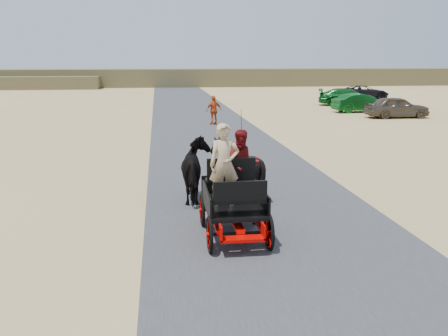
{
  "coord_description": "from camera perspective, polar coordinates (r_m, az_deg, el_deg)",
  "views": [
    {
      "loc": [
        -2.61,
        -9.0,
        3.88
      ],
      "look_at": [
        -1.01,
        3.03,
        1.2
      ],
      "focal_mm": 40.0,
      "sensor_mm": 36.0,
      "label": 1
    }
  ],
  "objects": [
    {
      "name": "car_a",
      "position": [
        35.17,
        19.15,
        6.59
      ],
      "size": [
        4.16,
        1.69,
        1.42
      ],
      "primitive_type": "imported",
      "rotation": [
        0.0,
        0.0,
        1.57
      ],
      "color": "brown",
      "rests_on": "ground"
    },
    {
      "name": "horse_right",
      "position": [
        13.93,
        1.49,
        -0.12
      ],
      "size": [
        1.37,
        1.54,
        1.7
      ],
      "primitive_type": "imported",
      "rotation": [
        0.0,
        0.0,
        3.14
      ],
      "color": "black",
      "rests_on": "ground"
    },
    {
      "name": "pedestrian",
      "position": [
        29.73,
        -1.16,
        6.63
      ],
      "size": [
        1.09,
        0.77,
        1.73
      ],
      "primitive_type": "imported",
      "rotation": [
        0.0,
        0.0,
        3.52
      ],
      "color": "#C64616",
      "rests_on": "ground"
    },
    {
      "name": "road",
      "position": [
        10.14,
        8.08,
        -10.15
      ],
      "size": [
        6.0,
        140.0,
        0.01
      ],
      "primitive_type": "cube",
      "color": "#38383A",
      "rests_on": "ground"
    },
    {
      "name": "car_d",
      "position": [
        50.89,
        15.74,
        8.34
      ],
      "size": [
        4.8,
        2.54,
        1.29
      ],
      "primitive_type": "imported",
      "rotation": [
        0.0,
        0.0,
        1.48
      ],
      "color": "black",
      "rests_on": "ground"
    },
    {
      "name": "carriage",
      "position": [
        11.12,
        1.09,
        -6.0
      ],
      "size": [
        1.3,
        2.4,
        0.72
      ],
      "primitive_type": null,
      "color": "black",
      "rests_on": "ground"
    },
    {
      "name": "passenger_woman",
      "position": [
        11.44,
        2.15,
        0.48
      ],
      "size": [
        0.77,
        0.6,
        1.58
      ],
      "primitive_type": "imported",
      "color": "#660C0F",
      "rests_on": "carriage"
    },
    {
      "name": "car_c",
      "position": [
        43.18,
        13.99,
        7.87
      ],
      "size": [
        5.24,
        3.34,
        1.41
      ],
      "primitive_type": "imported",
      "rotation": [
        0.0,
        0.0,
        1.27
      ],
      "color": "#0C4C19",
      "rests_on": "ground"
    },
    {
      "name": "horse_left",
      "position": [
        13.8,
        -3.03,
        -0.25
      ],
      "size": [
        0.91,
        2.01,
        1.7
      ],
      "primitive_type": "imported",
      "rotation": [
        0.0,
        0.0,
        3.14
      ],
      "color": "black",
      "rests_on": "ground"
    },
    {
      "name": "car_b",
      "position": [
        38.12,
        15.35,
        7.19
      ],
      "size": [
        4.22,
        1.79,
        1.35
      ],
      "primitive_type": "imported",
      "rotation": [
        0.0,
        0.0,
        1.66
      ],
      "color": "#0C4C19",
      "rests_on": "ground"
    },
    {
      "name": "ground",
      "position": [
        10.14,
        8.08,
        -10.17
      ],
      "size": [
        140.0,
        140.0,
        0.0
      ],
      "primitive_type": "plane",
      "color": "tan"
    },
    {
      "name": "ridge_far",
      "position": [
        71.1,
        -5.53,
        10.23
      ],
      "size": [
        140.0,
        6.0,
        2.4
      ],
      "primitive_type": "cube",
      "color": "brown",
      "rests_on": "ground"
    },
    {
      "name": "driver_man",
      "position": [
        10.81,
        0.03,
        0.39
      ],
      "size": [
        0.66,
        0.43,
        1.8
      ],
      "primitive_type": "imported",
      "color": "tan",
      "rests_on": "carriage"
    }
  ]
}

